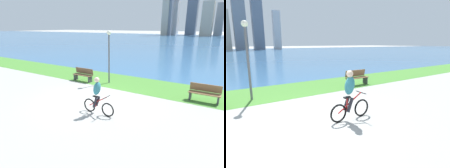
# 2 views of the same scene
# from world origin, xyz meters

# --- Properties ---
(ground_plane) EXTENTS (300.00, 300.00, 0.00)m
(ground_plane) POSITION_xyz_m (0.00, 0.00, 0.00)
(ground_plane) COLOR #9E9E99
(grass_strip_bayside) EXTENTS (120.00, 3.43, 0.01)m
(grass_strip_bayside) POSITION_xyz_m (0.00, 3.86, 0.00)
(grass_strip_bayside) COLOR #478433
(grass_strip_bayside) RESTS_ON ground
(cyclist_lead) EXTENTS (1.59, 0.52, 1.66)m
(cyclist_lead) POSITION_xyz_m (1.16, -1.20, 0.83)
(cyclist_lead) COLOR black
(cyclist_lead) RESTS_ON ground
(bench_far_along_path) EXTENTS (1.50, 0.47, 0.90)m
(bench_far_along_path) POSITION_xyz_m (4.87, 2.87, 0.45)
(bench_far_along_path) COLOR brown
(bench_far_along_path) RESTS_ON ground
(lamppost_tall) EXTENTS (0.28, 0.28, 3.45)m
(lamppost_tall) POSITION_xyz_m (-1.09, 3.14, 2.30)
(lamppost_tall) COLOR #595960
(lamppost_tall) RESTS_ON ground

